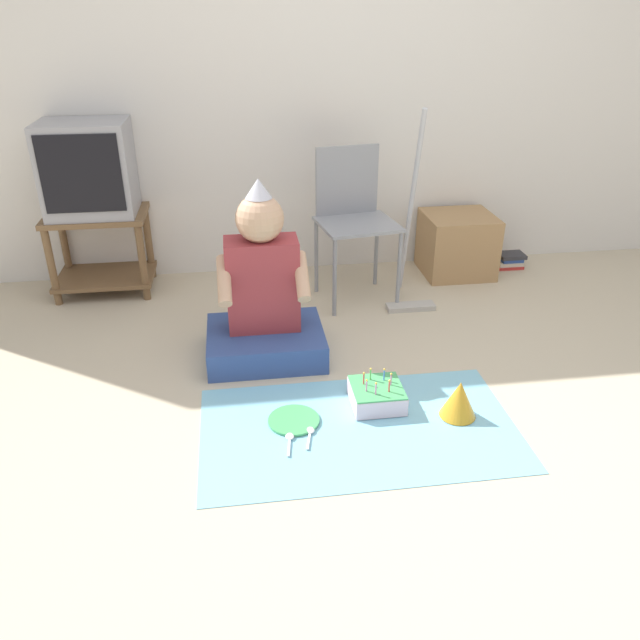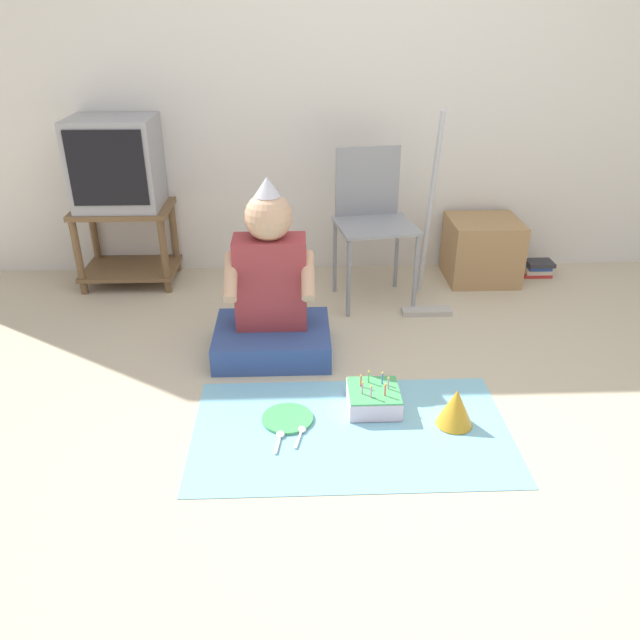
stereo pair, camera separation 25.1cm
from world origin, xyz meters
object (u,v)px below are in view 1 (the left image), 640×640
Objects in this scene: book_pile at (510,260)px; party_hat_blue at (459,399)px; folding_chair at (353,212)px; tv at (88,168)px; paper_plate at (294,420)px; birthday_cake at (377,395)px; person_seated at (264,301)px; cardboard_box_stack at (457,244)px; dust_mop at (411,254)px.

party_hat_blue reaches higher than book_pile.
folding_chair is 1.40m from party_hat_blue.
tv is 2.42m from party_hat_blue.
paper_plate is at bearing -111.04° from folding_chair.
paper_plate is at bearing -168.40° from birthday_cake.
tv reaches higher than person_seated.
dust_mop reaches higher than cardboard_box_stack.
birthday_cake is 0.39m from paper_plate.
person_seated reaches higher than birthday_cake.
cardboard_box_stack is 0.63m from dust_mop.
birthday_cake is (-0.11, -1.18, -0.47)m from folding_chair.
dust_mop is 6.75× the size of party_hat_blue.
tv is 2.29m from cardboard_box_stack.
person_seated reaches higher than paper_plate.
party_hat_blue is at bearing -108.53° from cardboard_box_stack.
person_seated reaches higher than party_hat_blue.
birthday_cake reaches higher than paper_plate.
birthday_cake reaches higher than book_pile.
birthday_cake is at bearing 157.73° from party_hat_blue.
tv is 0.59× the size of person_seated.
cardboard_box_stack is 1.58m from person_seated.
cardboard_box_stack is 0.49× the size of person_seated.
person_seated is 4.05× the size of paper_plate.
cardboard_box_stack is (0.74, 0.24, -0.32)m from folding_chair.
birthday_cake is at bearing -46.60° from tv.
folding_chair is 5.25× the size of party_hat_blue.
tv is at bearing -179.91° from book_pile.
book_pile is 1.91m from birthday_cake.
party_hat_blue is at bearing -22.27° from birthday_cake.
party_hat_blue reaches higher than birthday_cake.
tv is 1.38m from person_seated.
dust_mop is at bearing -135.29° from cardboard_box_stack.
cardboard_box_stack reaches higher than book_pile.
cardboard_box_stack is 0.39× the size of dust_mop.
folding_chair is 4.54× the size of book_pile.
dust_mop reaches higher than book_pile.
book_pile is at bearing 28.61° from person_seated.
paper_plate is at bearing -126.40° from dust_mop.
birthday_cake is (0.45, -0.53, -0.24)m from person_seated.
birthday_cake is at bearing -49.45° from person_seated.
tv is 2.37× the size of paper_plate.
folding_chair is 0.89m from person_seated.
birthday_cake is (1.37, -1.45, -0.70)m from tv.
folding_chair reaches higher than book_pile.
party_hat_blue is 0.71m from paper_plate.
birthday_cake is 0.35m from party_hat_blue.
birthday_cake is (-0.85, -1.42, -0.14)m from cardboard_box_stack.
paper_plate is at bearing -129.21° from cardboard_box_stack.
tv reaches higher than cardboard_box_stack.
birthday_cake is at bearing 11.60° from paper_plate.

